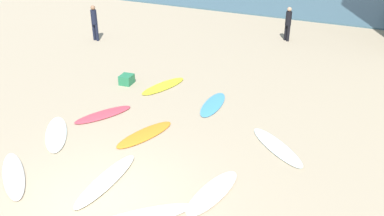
# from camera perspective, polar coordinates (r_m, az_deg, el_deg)

# --- Properties ---
(ground_plane) EXTENTS (120.00, 120.00, 0.00)m
(ground_plane) POSITION_cam_1_polar(r_m,az_deg,el_deg) (9.59, -12.65, -13.21)
(ground_plane) COLOR tan
(surfboard_0) EXTENTS (2.01, 1.74, 0.09)m
(surfboard_0) POSITION_cam_1_polar(r_m,az_deg,el_deg) (11.13, -23.50, -8.51)
(surfboard_0) COLOR silver
(surfboard_0) RESTS_ON ground_plane
(surfboard_1) EXTENTS (0.57, 2.38, 0.09)m
(surfboard_1) POSITION_cam_1_polar(r_m,az_deg,el_deg) (10.27, -11.80, -9.74)
(surfboard_1) COLOR white
(surfboard_1) RESTS_ON ground_plane
(surfboard_2) EXTENTS (1.14, 2.11, 0.06)m
(surfboard_2) POSITION_cam_1_polar(r_m,az_deg,el_deg) (11.97, -6.57, -3.65)
(surfboard_2) COLOR orange
(surfboard_2) RESTS_ON ground_plane
(surfboard_3) EXTENTS (0.90, 2.06, 0.07)m
(surfboard_3) POSITION_cam_1_polar(r_m,az_deg,el_deg) (9.73, 2.88, -11.57)
(surfboard_3) COLOR #F7E0C9
(surfboard_3) RESTS_ON ground_plane
(surfboard_4) EXTENTS (2.04, 1.86, 0.07)m
(surfboard_4) POSITION_cam_1_polar(r_m,az_deg,el_deg) (11.55, 11.69, -5.29)
(surfboard_4) COLOR white
(surfboard_4) RESTS_ON ground_plane
(surfboard_5) EXTENTS (1.12, 2.12, 0.07)m
(surfboard_5) POSITION_cam_1_polar(r_m,az_deg,el_deg) (15.02, -3.99, 3.07)
(surfboard_5) COLOR yellow
(surfboard_5) RESTS_ON ground_plane
(surfboard_6) EXTENTS (0.78, 1.98, 0.06)m
(surfboard_6) POSITION_cam_1_polar(r_m,az_deg,el_deg) (13.64, 2.92, 0.50)
(surfboard_6) COLOR #499ED4
(surfboard_6) RESTS_ON ground_plane
(surfboard_7) EXTENTS (1.35, 1.96, 0.07)m
(surfboard_7) POSITION_cam_1_polar(r_m,az_deg,el_deg) (13.27, -12.20, -0.89)
(surfboard_7) COLOR #DF4455
(surfboard_7) RESTS_ON ground_plane
(surfboard_8) EXTENTS (1.83, 2.01, 0.08)m
(surfboard_8) POSITION_cam_1_polar(r_m,az_deg,el_deg) (12.55, -18.31, -3.40)
(surfboard_8) COLOR white
(surfboard_8) RESTS_ON ground_plane
(beachgoer_near) EXTENTS (0.34, 0.32, 1.69)m
(beachgoer_near) POSITION_cam_1_polar(r_m,az_deg,el_deg) (20.52, -13.38, 11.63)
(beachgoer_near) COLOR #191E33
(beachgoer_near) RESTS_ON ground_plane
(beachgoer_mid) EXTENTS (0.39, 0.39, 1.62)m
(beachgoer_mid) POSITION_cam_1_polar(r_m,az_deg,el_deg) (20.49, 13.18, 11.49)
(beachgoer_mid) COLOR black
(beachgoer_mid) RESTS_ON ground_plane
(beach_cooler) EXTENTS (0.50, 0.55, 0.34)m
(beach_cooler) POSITION_cam_1_polar(r_m,az_deg,el_deg) (15.39, -9.05, 3.93)
(beach_cooler) COLOR #287F51
(beach_cooler) RESTS_ON ground_plane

